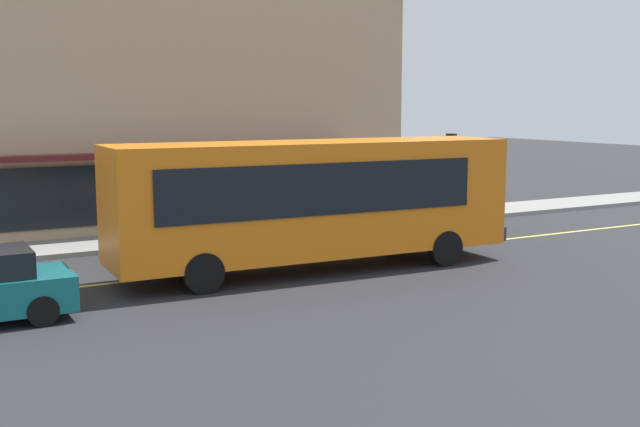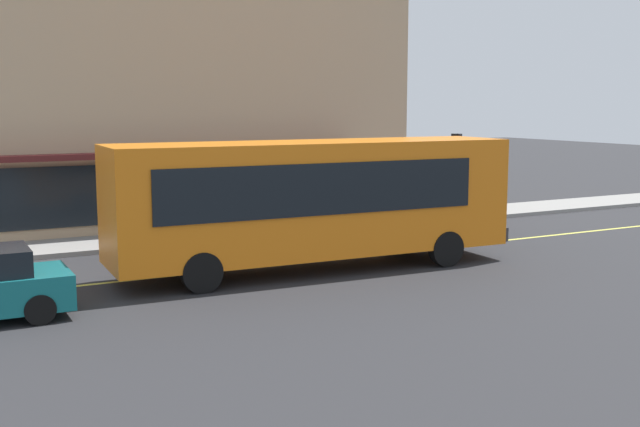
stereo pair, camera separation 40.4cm
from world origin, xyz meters
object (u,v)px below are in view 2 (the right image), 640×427
at_px(bus, 316,198).
at_px(pedestrian_mid_block, 452,183).
at_px(traffic_light, 457,155).
at_px(pedestrian_at_corner, 189,199).
at_px(car_maroon, 436,210).

relative_size(bus, pedestrian_mid_block, 6.10).
distance_m(traffic_light, pedestrian_at_corner, 10.48).
xyz_separation_m(pedestrian_mid_block, pedestrian_at_corner, (-11.30, -0.18, 0.02)).
bearing_deg(pedestrian_at_corner, bus, -79.33).
bearing_deg(traffic_light, pedestrian_mid_block, 57.56).
bearing_deg(traffic_light, car_maroon, -143.09).
bearing_deg(pedestrian_mid_block, bus, -144.76).
height_order(bus, pedestrian_at_corner, bus).
bearing_deg(pedestrian_at_corner, pedestrian_mid_block, 0.93).
height_order(bus, car_maroon, bus).
relative_size(traffic_light, car_maroon, 0.74).
xyz_separation_m(bus, pedestrian_at_corner, (-1.30, 6.88, -0.70)).
distance_m(pedestrian_mid_block, pedestrian_at_corner, 11.30).
bearing_deg(bus, pedestrian_mid_block, 35.24).
relative_size(car_maroon, pedestrian_mid_block, 2.35).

